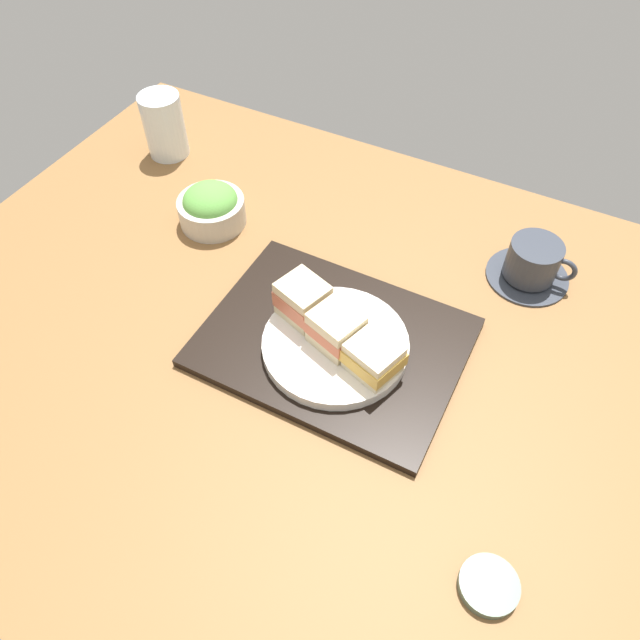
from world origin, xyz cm
name	(u,v)px	position (x,y,z in cm)	size (l,w,h in cm)	color
ground_plane	(340,362)	(0.00, 0.00, -1.50)	(140.00, 100.00, 3.00)	brown
serving_tray	(333,342)	(-1.84, 1.35, 0.70)	(37.16, 27.98, 1.41)	black
sandwich_plate	(337,343)	(-0.80, 0.35, 2.24)	(21.04, 21.04, 1.67)	white
sandwich_near	(303,300)	(-7.32, 2.47, 6.07)	(8.21, 7.81, 5.99)	beige
sandwich_middle	(337,327)	(-0.80, 0.35, 5.89)	(8.36, 7.72, 5.63)	beige
sandwich_far	(373,357)	(5.71, -1.77, 5.48)	(8.55, 8.09, 4.82)	beige
salad_bowl	(211,207)	(-32.75, 16.05, 3.36)	(11.53, 11.53, 7.31)	beige
coffee_cup	(533,263)	(19.99, 28.20, 3.18)	(13.46, 13.20, 6.99)	#333842
drinking_glass	(164,125)	(-51.95, 29.26, 6.07)	(7.78, 7.78, 12.14)	silver
small_sauce_dish	(489,585)	(28.76, -21.05, 0.64)	(6.78, 6.78, 1.28)	#4C6051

